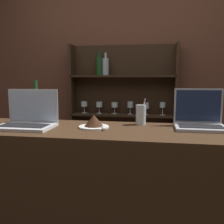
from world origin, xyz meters
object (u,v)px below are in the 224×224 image
(wine_bottle_green, at_px, (36,105))
(laptop_far, at_px, (199,119))
(cake_plate, at_px, (94,122))
(water_glass, at_px, (141,115))
(laptop_near, at_px, (28,119))

(wine_bottle_green, bearing_deg, laptop_far, -3.49)
(laptop_far, xyz_separation_m, cake_plate, (-0.64, -0.11, -0.02))
(laptop_far, relative_size, water_glass, 1.75)
(laptop_near, xyz_separation_m, water_glass, (0.69, 0.20, 0.01))
(laptop_near, bearing_deg, cake_plate, 6.34)
(cake_plate, height_order, wine_bottle_green, wine_bottle_green)
(laptop_far, bearing_deg, wine_bottle_green, 176.51)
(water_glass, height_order, wine_bottle_green, wine_bottle_green)
(laptop_far, distance_m, cake_plate, 0.65)
(laptop_far, bearing_deg, water_glass, 172.40)
(laptop_near, relative_size, laptop_far, 1.14)
(cake_plate, relative_size, wine_bottle_green, 0.65)
(wine_bottle_green, bearing_deg, laptop_near, -77.29)
(laptop_near, distance_m, cake_plate, 0.41)
(laptop_near, bearing_deg, water_glass, 16.34)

